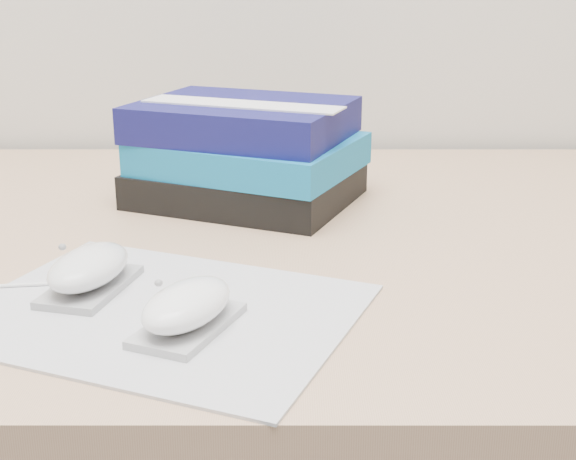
{
  "coord_description": "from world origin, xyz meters",
  "views": [
    {
      "loc": [
        -0.09,
        0.73,
        1.01
      ],
      "look_at": [
        -0.09,
        1.46,
        0.77
      ],
      "focal_mm": 50.0,
      "sensor_mm": 36.0,
      "label": 1
    }
  ],
  "objects_px": {
    "book_stack": "(246,153)",
    "pouch": "(206,154)",
    "mouse_front": "(187,308)",
    "desk": "(358,386)",
    "mouse_rear": "(89,270)"
  },
  "relations": [
    {
      "from": "book_stack",
      "to": "pouch",
      "type": "xyz_separation_m",
      "value": [
        -0.05,
        0.05,
        -0.01
      ]
    },
    {
      "from": "pouch",
      "to": "book_stack",
      "type": "bearing_deg",
      "value": -43.76
    },
    {
      "from": "mouse_front",
      "to": "pouch",
      "type": "xyz_separation_m",
      "value": [
        -0.03,
        0.43,
        0.03
      ]
    },
    {
      "from": "book_stack",
      "to": "desk",
      "type": "bearing_deg",
      "value": -19.9
    },
    {
      "from": "mouse_rear",
      "to": "book_stack",
      "type": "bearing_deg",
      "value": 66.76
    },
    {
      "from": "mouse_rear",
      "to": "mouse_front",
      "type": "height_order",
      "value": "mouse_rear"
    },
    {
      "from": "desk",
      "to": "pouch",
      "type": "height_order",
      "value": "pouch"
    },
    {
      "from": "book_stack",
      "to": "mouse_rear",
      "type": "bearing_deg",
      "value": -113.24
    },
    {
      "from": "desk",
      "to": "mouse_front",
      "type": "bearing_deg",
      "value": -117.59
    },
    {
      "from": "mouse_rear",
      "to": "pouch",
      "type": "height_order",
      "value": "pouch"
    },
    {
      "from": "desk",
      "to": "book_stack",
      "type": "relative_size",
      "value": 5.13
    },
    {
      "from": "desk",
      "to": "pouch",
      "type": "distance_m",
      "value": 0.36
    },
    {
      "from": "mouse_rear",
      "to": "mouse_front",
      "type": "bearing_deg",
      "value": -39.6
    },
    {
      "from": "mouse_front",
      "to": "book_stack",
      "type": "bearing_deg",
      "value": 85.56
    },
    {
      "from": "desk",
      "to": "mouse_rear",
      "type": "height_order",
      "value": "mouse_rear"
    }
  ]
}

